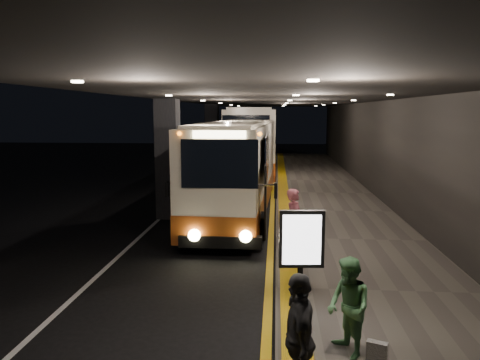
{
  "coord_description": "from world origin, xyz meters",
  "views": [
    {
      "loc": [
        2.48,
        -12.92,
        3.93
      ],
      "look_at": [
        1.3,
        2.3,
        1.7
      ],
      "focal_mm": 35.0,
      "sensor_mm": 36.0,
      "label": 1
    }
  ],
  "objects_px": {
    "passenger_waiting_green": "(349,307)",
    "stanchion_post": "(299,258)",
    "bag_polka": "(377,354)",
    "passenger_boarding": "(294,222)",
    "coach_third": "(260,135)",
    "coach_main": "(237,172)",
    "coach_second": "(252,144)",
    "info_sign": "(302,241)",
    "passenger_waiting_grey": "(299,339)"
  },
  "relations": [
    {
      "from": "coach_second",
      "to": "bag_polka",
      "type": "xyz_separation_m",
      "value": [
        3.04,
        -22.76,
        -1.61
      ]
    },
    {
      "from": "coach_main",
      "to": "stanchion_post",
      "type": "xyz_separation_m",
      "value": [
        1.99,
        -7.27,
        -0.97
      ]
    },
    {
      "from": "passenger_boarding",
      "to": "bag_polka",
      "type": "distance_m",
      "value": 5.56
    },
    {
      "from": "passenger_boarding",
      "to": "info_sign",
      "type": "distance_m",
      "value": 3.18
    },
    {
      "from": "coach_main",
      "to": "coach_second",
      "type": "distance_m",
      "value": 12.06
    },
    {
      "from": "bag_polka",
      "to": "coach_third",
      "type": "bearing_deg",
      "value": 94.64
    },
    {
      "from": "passenger_waiting_green",
      "to": "bag_polka",
      "type": "xyz_separation_m",
      "value": [
        0.4,
        -0.29,
        -0.6
      ]
    },
    {
      "from": "passenger_waiting_green",
      "to": "info_sign",
      "type": "xyz_separation_m",
      "value": [
        -0.63,
        1.97,
        0.49
      ]
    },
    {
      "from": "passenger_waiting_green",
      "to": "stanchion_post",
      "type": "distance_m",
      "value": 3.23
    },
    {
      "from": "passenger_boarding",
      "to": "bag_polka",
      "type": "xyz_separation_m",
      "value": [
        1.04,
        -5.41,
        -0.71
      ]
    },
    {
      "from": "coach_second",
      "to": "info_sign",
      "type": "xyz_separation_m",
      "value": [
        2.02,
        -20.51,
        -0.52
      ]
    },
    {
      "from": "coach_second",
      "to": "bag_polka",
      "type": "distance_m",
      "value": 23.02
    },
    {
      "from": "passenger_waiting_green",
      "to": "info_sign",
      "type": "height_order",
      "value": "info_sign"
    },
    {
      "from": "passenger_waiting_green",
      "to": "stanchion_post",
      "type": "xyz_separation_m",
      "value": [
        -0.62,
        3.16,
        -0.24
      ]
    },
    {
      "from": "coach_main",
      "to": "info_sign",
      "type": "bearing_deg",
      "value": -74.85
    },
    {
      "from": "passenger_boarding",
      "to": "passenger_waiting_green",
      "type": "bearing_deg",
      "value": -148.04
    },
    {
      "from": "bag_polka",
      "to": "info_sign",
      "type": "distance_m",
      "value": 2.71
    },
    {
      "from": "coach_third",
      "to": "bag_polka",
      "type": "distance_m",
      "value": 39.32
    },
    {
      "from": "passenger_waiting_green",
      "to": "passenger_waiting_grey",
      "type": "distance_m",
      "value": 1.54
    },
    {
      "from": "coach_second",
      "to": "coach_third",
      "type": "distance_m",
      "value": 16.41
    },
    {
      "from": "passenger_waiting_grey",
      "to": "stanchion_post",
      "type": "relative_size",
      "value": 1.65
    },
    {
      "from": "bag_polka",
      "to": "coach_main",
      "type": "bearing_deg",
      "value": 105.67
    },
    {
      "from": "coach_third",
      "to": "coach_main",
      "type": "bearing_deg",
      "value": -92.07
    },
    {
      "from": "passenger_waiting_grey",
      "to": "info_sign",
      "type": "distance_m",
      "value": 3.29
    },
    {
      "from": "coach_third",
      "to": "stanchion_post",
      "type": "distance_m",
      "value": 35.8
    },
    {
      "from": "stanchion_post",
      "to": "info_sign",
      "type": "bearing_deg",
      "value": -90.59
    },
    {
      "from": "info_sign",
      "to": "bag_polka",
      "type": "bearing_deg",
      "value": -70.26
    },
    {
      "from": "passenger_boarding",
      "to": "stanchion_post",
      "type": "bearing_deg",
      "value": -154.41
    },
    {
      "from": "info_sign",
      "to": "passenger_waiting_green",
      "type": "bearing_deg",
      "value": -76.96
    },
    {
      "from": "coach_second",
      "to": "passenger_boarding",
      "type": "distance_m",
      "value": 17.49
    },
    {
      "from": "coach_third",
      "to": "info_sign",
      "type": "distance_m",
      "value": 36.97
    },
    {
      "from": "info_sign",
      "to": "stanchion_post",
      "type": "height_order",
      "value": "info_sign"
    },
    {
      "from": "coach_second",
      "to": "coach_third",
      "type": "xyz_separation_m",
      "value": [
        -0.13,
        16.41,
        -0.28
      ]
    },
    {
      "from": "passenger_waiting_grey",
      "to": "info_sign",
      "type": "height_order",
      "value": "info_sign"
    },
    {
      "from": "passenger_waiting_green",
      "to": "bag_polka",
      "type": "relative_size",
      "value": 4.25
    },
    {
      "from": "info_sign",
      "to": "passenger_waiting_grey",
      "type": "bearing_deg",
      "value": -98.21
    },
    {
      "from": "passenger_boarding",
      "to": "coach_main",
      "type": "bearing_deg",
      "value": 45.1
    },
    {
      "from": "passenger_waiting_grey",
      "to": "coach_second",
      "type": "bearing_deg",
      "value": -179.41
    },
    {
      "from": "bag_polka",
      "to": "passenger_boarding",
      "type": "bearing_deg",
      "value": 100.9
    },
    {
      "from": "coach_third",
      "to": "info_sign",
      "type": "bearing_deg",
      "value": -89.08
    },
    {
      "from": "coach_second",
      "to": "info_sign",
      "type": "height_order",
      "value": "coach_second"
    },
    {
      "from": "coach_main",
      "to": "info_sign",
      "type": "height_order",
      "value": "coach_main"
    },
    {
      "from": "coach_second",
      "to": "coach_main",
      "type": "bearing_deg",
      "value": -91.0
    },
    {
      "from": "passenger_waiting_green",
      "to": "bag_polka",
      "type": "distance_m",
      "value": 0.77
    },
    {
      "from": "coach_second",
      "to": "bag_polka",
      "type": "height_order",
      "value": "coach_second"
    },
    {
      "from": "passenger_waiting_grey",
      "to": "coach_main",
      "type": "bearing_deg",
      "value": -175.15
    },
    {
      "from": "stanchion_post",
      "to": "passenger_waiting_green",
      "type": "bearing_deg",
      "value": -78.92
    },
    {
      "from": "coach_main",
      "to": "coach_third",
      "type": "bearing_deg",
      "value": 92.31
    },
    {
      "from": "bag_polka",
      "to": "stanchion_post",
      "type": "relative_size",
      "value": 0.34
    },
    {
      "from": "coach_third",
      "to": "stanchion_post",
      "type": "relative_size",
      "value": 10.33
    }
  ]
}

